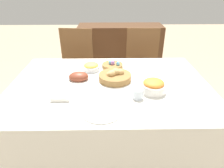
% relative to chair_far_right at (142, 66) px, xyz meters
% --- Properties ---
extents(ground_plane, '(12.00, 12.00, 0.00)m').
position_rel_chair_far_right_xyz_m(ground_plane, '(-0.43, -0.91, -0.52)').
color(ground_plane, tan).
extents(dining_table, '(1.68, 1.17, 0.76)m').
position_rel_chair_far_right_xyz_m(dining_table, '(-0.43, -0.91, -0.14)').
color(dining_table, silver).
rests_on(dining_table, ground).
extents(chair_far_right, '(0.44, 0.44, 0.99)m').
position_rel_chair_far_right_xyz_m(chair_far_right, '(0.00, 0.00, 0.00)').
color(chair_far_right, brown).
rests_on(chair_far_right, ground).
extents(chair_far_left, '(0.46, 0.46, 0.99)m').
position_rel_chair_far_right_xyz_m(chair_far_left, '(-0.87, -0.00, 0.00)').
color(chair_far_left, brown).
rests_on(chair_far_left, ground).
extents(sideboard, '(1.39, 0.44, 0.85)m').
position_rel_chair_far_right_xyz_m(sideboard, '(-0.24, 0.94, -0.09)').
color(sideboard, '#4C2D19').
rests_on(sideboard, ground).
extents(bread_basket, '(0.28, 0.28, 0.10)m').
position_rel_chair_far_right_xyz_m(bread_basket, '(-0.39, -0.85, 0.27)').
color(bread_basket, olive).
rests_on(bread_basket, dining_table).
extents(egg_basket, '(0.21, 0.21, 0.08)m').
position_rel_chair_far_right_xyz_m(egg_basket, '(-0.40, -0.57, 0.26)').
color(egg_basket, olive).
rests_on(egg_basket, dining_table).
extents(ham_platter, '(0.26, 0.18, 0.09)m').
position_rel_chair_far_right_xyz_m(ham_platter, '(-0.70, -0.85, 0.26)').
color(ham_platter, silver).
rests_on(ham_platter, dining_table).
extents(pineapple_bowl, '(0.16, 0.16, 0.08)m').
position_rel_chair_far_right_xyz_m(pineapple_bowl, '(-0.61, -0.63, 0.27)').
color(pineapple_bowl, silver).
rests_on(pineapple_bowl, dining_table).
extents(carrot_bowl, '(0.19, 0.19, 0.11)m').
position_rel_chair_far_right_xyz_m(carrot_bowl, '(-0.09, -1.06, 0.29)').
color(carrot_bowl, silver).
rests_on(carrot_bowl, dining_table).
extents(dinner_plate, '(0.28, 0.28, 0.01)m').
position_rel_chair_far_right_xyz_m(dinner_plate, '(-0.49, -1.31, 0.24)').
color(dinner_plate, silver).
rests_on(dinner_plate, dining_table).
extents(fork, '(0.02, 0.19, 0.00)m').
position_rel_chair_far_right_xyz_m(fork, '(-0.65, -1.31, 0.24)').
color(fork, silver).
rests_on(fork, dining_table).
extents(knife, '(0.02, 0.19, 0.00)m').
position_rel_chair_far_right_xyz_m(knife, '(-0.33, -1.31, 0.24)').
color(knife, silver).
rests_on(knife, dining_table).
extents(spoon, '(0.02, 0.19, 0.00)m').
position_rel_chair_far_right_xyz_m(spoon, '(-0.30, -1.31, 0.24)').
color(spoon, silver).
rests_on(spoon, dining_table).
extents(drinking_cup, '(0.08, 0.08, 0.08)m').
position_rel_chair_far_right_xyz_m(drinking_cup, '(-0.23, -1.14, 0.27)').
color(drinking_cup, silver).
rests_on(drinking_cup, dining_table).
extents(butter_dish, '(0.14, 0.09, 0.03)m').
position_rel_chair_far_right_xyz_m(butter_dish, '(-0.80, -1.15, 0.25)').
color(butter_dish, silver).
rests_on(butter_dish, dining_table).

